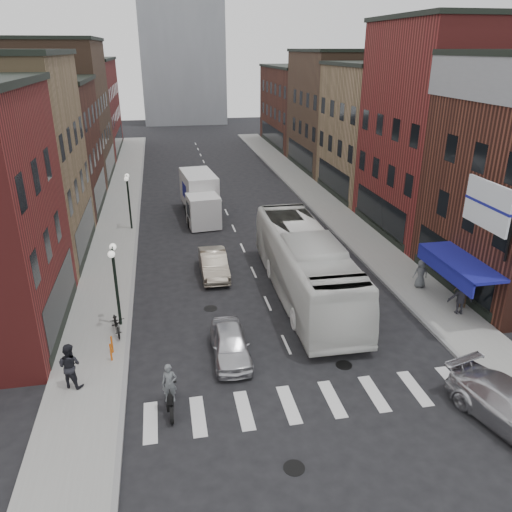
{
  "coord_description": "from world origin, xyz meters",
  "views": [
    {
      "loc": [
        -4.96,
        -17.59,
        12.34
      ],
      "look_at": [
        -0.51,
        5.56,
        2.5
      ],
      "focal_mm": 35.0,
      "sensor_mm": 36.0,
      "label": 1
    }
  ],
  "objects": [
    {
      "name": "streetlamp_far",
      "position": [
        -7.4,
        18.0,
        2.91
      ],
      "size": [
        0.32,
        1.22,
        4.11
      ],
      "color": "black",
      "rests_on": "ground"
    },
    {
      "name": "transit_bus",
      "position": [
        2.14,
        5.58,
        1.78
      ],
      "size": [
        3.2,
        12.85,
        3.57
      ],
      "primitive_type": "imported",
      "rotation": [
        0.0,
        0.0,
        -0.02
      ],
      "color": "white",
      "rests_on": "ground"
    },
    {
      "name": "curb_left",
      "position": [
        -7.0,
        22.0,
        0.0
      ],
      "size": [
        0.2,
        74.0,
        0.16
      ],
      "primitive_type": "cube",
      "color": "gray",
      "rests_on": "ground"
    },
    {
      "name": "bldg_right_mid_a",
      "position": [
        15.0,
        14.0,
        7.15
      ],
      "size": [
        10.3,
        10.2,
        14.3
      ],
      "color": "maroon",
      "rests_on": "ground"
    },
    {
      "name": "ped_left_solo",
      "position": [
        -8.97,
        -0.49,
        1.08
      ],
      "size": [
        1.04,
        0.85,
        1.87
      ],
      "primitive_type": "imported",
      "rotation": [
        0.0,
        0.0,
        2.72
      ],
      "color": "black",
      "rests_on": "sidewalk_left"
    },
    {
      "name": "crosswalk_stripes",
      "position": [
        0.0,
        -3.0,
        0.0
      ],
      "size": [
        12.0,
        2.2,
        0.01
      ],
      "primitive_type": "cube",
      "color": "silver",
      "rests_on": "ground"
    },
    {
      "name": "awning_blue",
      "position": [
        8.93,
        2.5,
        2.63
      ],
      "size": [
        1.8,
        5.0,
        0.78
      ],
      "color": "navy",
      "rests_on": "ground"
    },
    {
      "name": "parked_bicycle",
      "position": [
        -7.5,
        3.26,
        0.62
      ],
      "size": [
        0.97,
        1.87,
        0.94
      ],
      "primitive_type": "imported",
      "rotation": [
        0.0,
        0.0,
        0.21
      ],
      "color": "black",
      "rests_on": "sidewalk_left"
    },
    {
      "name": "bldg_left_far_b",
      "position": [
        -14.99,
        49.0,
        5.65
      ],
      "size": [
        10.3,
        16.2,
        11.3
      ],
      "color": "maroon",
      "rests_on": "ground"
    },
    {
      "name": "bldg_right_far_a",
      "position": [
        14.99,
        35.0,
        6.15
      ],
      "size": [
        10.3,
        12.2,
        12.3
      ],
      "color": "#513828",
      "rests_on": "ground"
    },
    {
      "name": "ped_right_c",
      "position": [
        8.57,
        5.05,
        0.95
      ],
      "size": [
        0.83,
        0.6,
        1.59
      ],
      "primitive_type": "imported",
      "rotation": [
        0.0,
        0.0,
        3.02
      ],
      "color": "#595D61",
      "rests_on": "sidewalk_right"
    },
    {
      "name": "bldg_left_far_a",
      "position": [
        -14.99,
        35.0,
        6.65
      ],
      "size": [
        10.3,
        12.2,
        13.3
      ],
      "color": "#513828",
      "rests_on": "ground"
    },
    {
      "name": "ped_right_a",
      "position": [
        9.04,
        1.95,
        1.07
      ],
      "size": [
        1.3,
        0.85,
        1.85
      ],
      "primitive_type": "imported",
      "rotation": [
        0.0,
        0.0,
        2.91
      ],
      "color": "black",
      "rests_on": "sidewalk_right"
    },
    {
      "name": "bldg_right_mid_b",
      "position": [
        14.99,
        24.0,
        5.65
      ],
      "size": [
        10.3,
        10.2,
        11.3
      ],
      "color": "olive",
      "rests_on": "ground"
    },
    {
      "name": "bldg_left_mid_b",
      "position": [
        -14.99,
        24.0,
        5.15
      ],
      "size": [
        10.3,
        10.2,
        10.3
      ],
      "color": "#421F17",
      "rests_on": "ground"
    },
    {
      "name": "bike_rack",
      "position": [
        -7.6,
        1.3,
        0.55
      ],
      "size": [
        0.08,
        0.68,
        0.8
      ],
      "color": "#D8590C",
      "rests_on": "sidewalk_left"
    },
    {
      "name": "sidewalk_right",
      "position": [
        8.5,
        22.0,
        0.07
      ],
      "size": [
        3.0,
        74.0,
        0.15
      ],
      "primitive_type": "cube",
      "color": "gray",
      "rests_on": "ground"
    },
    {
      "name": "curb_right",
      "position": [
        7.0,
        22.0,
        0.0
      ],
      "size": [
        0.2,
        74.0,
        0.16
      ],
      "primitive_type": "cube",
      "color": "gray",
      "rests_on": "ground"
    },
    {
      "name": "sidewalk_left",
      "position": [
        -8.5,
        22.0,
        0.07
      ],
      "size": [
        3.0,
        74.0,
        0.15
      ],
      "primitive_type": "cube",
      "color": "gray",
      "rests_on": "ground"
    },
    {
      "name": "sedan_left_near",
      "position": [
        -2.61,
        0.49,
        0.66
      ],
      "size": [
        1.63,
        3.92,
        1.33
      ],
      "primitive_type": "imported",
      "rotation": [
        0.0,
        0.0,
        -0.02
      ],
      "color": "silver",
      "rests_on": "ground"
    },
    {
      "name": "sedan_left_far",
      "position": [
        -2.36,
        9.08,
        0.71
      ],
      "size": [
        1.53,
        4.31,
        1.42
      ],
      "primitive_type": "imported",
      "rotation": [
        0.0,
        0.0,
        -0.01
      ],
      "color": "#B0A38E",
      "rests_on": "ground"
    },
    {
      "name": "billboard_sign",
      "position": [
        8.59,
        0.5,
        6.13
      ],
      "size": [
        1.52,
        3.0,
        3.7
      ],
      "color": "black",
      "rests_on": "ground"
    },
    {
      "name": "motorcycle_rider",
      "position": [
        -5.23,
        -2.51,
        0.94
      ],
      "size": [
        0.58,
        1.97,
        2.01
      ],
      "rotation": [
        0.0,
        0.0,
        -0.08
      ],
      "color": "black",
      "rests_on": "ground"
    },
    {
      "name": "streetlamp_near",
      "position": [
        -7.4,
        4.0,
        2.91
      ],
      "size": [
        0.32,
        1.22,
        4.11
      ],
      "color": "black",
      "rests_on": "ground"
    },
    {
      "name": "box_truck",
      "position": [
        -2.14,
        20.16,
        1.63
      ],
      "size": [
        2.79,
        7.77,
        3.3
      ],
      "rotation": [
        0.0,
        0.0,
        0.1
      ],
      "color": "silver",
      "rests_on": "ground"
    },
    {
      "name": "ped_right_b",
      "position": [
        9.6,
        2.5,
        1.0
      ],
      "size": [
        1.11,
        0.91,
        1.7
      ],
      "primitive_type": "imported",
      "rotation": [
        0.0,
        0.0,
        2.64
      ],
      "color": "brown",
      "rests_on": "sidewalk_right"
    },
    {
      "name": "bldg_right_far_b",
      "position": [
        14.99,
        49.0,
        5.15
      ],
      "size": [
        10.3,
        16.2,
        10.3
      ],
      "color": "#421F17",
      "rests_on": "ground"
    },
    {
      "name": "ground",
      "position": [
        0.0,
        0.0,
        0.0
      ],
      "size": [
        160.0,
        160.0,
        0.0
      ],
      "primitive_type": "plane",
      "color": "black",
      "rests_on": "ground"
    }
  ]
}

